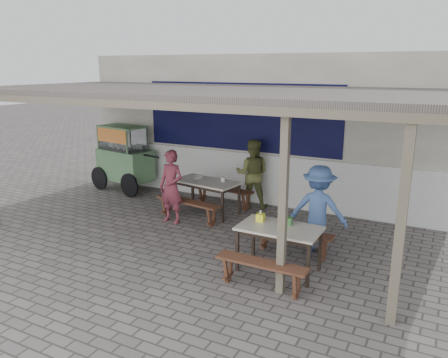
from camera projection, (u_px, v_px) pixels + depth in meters
name	position (u px, v px, depth m)	size (l,w,h in m)	color
ground	(179.00, 242.00, 8.24)	(60.00, 60.00, 0.00)	#68625E
back_wall	(256.00, 128.00, 10.89)	(9.00, 1.28, 3.50)	silver
warung_roof	(202.00, 93.00, 8.33)	(9.00, 4.21, 2.81)	#625854
table_left	(206.00, 184.00, 9.72)	(1.55, 0.95, 0.75)	beige
bench_left_street	(188.00, 206.00, 9.30)	(1.58, 0.51, 0.45)	brown
bench_left_wall	(223.00, 192.00, 10.30)	(1.58, 0.51, 0.45)	brown
table_right	(279.00, 232.00, 6.93)	(1.30, 0.76, 0.75)	beige
bench_right_street	(261.00, 269.00, 6.40)	(1.39, 0.29, 0.45)	brown
bench_right_wall	(293.00, 237.00, 7.62)	(1.39, 0.29, 0.45)	brown
vendor_cart	(124.00, 156.00, 11.52)	(2.22, 1.09, 1.72)	#618B5C
patron_street_side	(171.00, 187.00, 9.13)	(0.57, 0.37, 1.55)	brown
patron_wall_side	(252.00, 174.00, 10.12)	(0.78, 0.61, 1.61)	brown
patron_right_table	(318.00, 209.00, 7.66)	(1.02, 0.58, 1.57)	#4567A6
tissue_box	(260.00, 217.00, 7.16)	(0.12, 0.12, 0.12)	yellow
donation_box	(286.00, 221.00, 7.01)	(0.19, 0.12, 0.12)	#3B7835
condiment_jar	(223.00, 179.00, 9.62)	(0.09, 0.09, 0.10)	silver
condiment_bowl	(199.00, 177.00, 9.89)	(0.22, 0.22, 0.05)	silver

